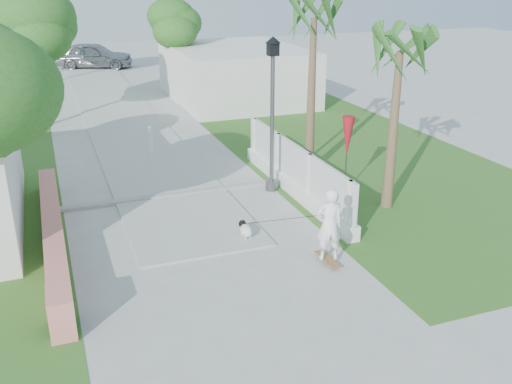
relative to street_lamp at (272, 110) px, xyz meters
name	(u,v)px	position (x,y,z in m)	size (l,w,h in m)	color
ground	(240,302)	(-2.90, -5.50, -2.43)	(90.00, 90.00, 0.00)	#B7B7B2
path_strip	(110,100)	(-2.90, 14.50, -2.40)	(3.20, 36.00, 0.06)	#B7B7B2
curb	(172,195)	(-2.90, 0.50, -2.38)	(6.50, 0.25, 0.10)	#999993
grass_right	(351,152)	(4.10, 2.50, -2.42)	(8.00, 20.00, 0.01)	#3B6921
pink_wall	(54,240)	(-6.20, -1.95, -2.11)	(0.45, 8.20, 0.80)	#DC7770
lattice_fence	(294,176)	(0.50, -0.50, -1.88)	(0.35, 7.00, 1.50)	white
building_right	(235,73)	(3.10, 12.50, -1.13)	(6.00, 8.00, 2.60)	silver
street_lamp	(272,110)	(0.00, 0.00, 0.00)	(0.44, 0.44, 4.44)	#59595E
bollard	(151,140)	(-2.70, 4.50, -1.84)	(0.14, 0.14, 1.09)	white
patio_umbrella	(348,138)	(1.90, -1.00, -0.74)	(0.36, 0.36, 2.30)	#59595E
tree_path_left	(38,31)	(-5.88, 10.48, 1.39)	(3.40, 3.40, 5.23)	#4C3826
tree_path_right	(169,26)	(0.32, 14.48, 1.07)	(3.00, 3.00, 4.79)	#4C3826
tree_path_far	(38,14)	(-5.68, 20.48, 1.39)	(3.20, 3.20, 5.17)	#4C3826
palm_far	(314,29)	(1.70, 1.00, 2.06)	(1.80, 1.80, 5.30)	brown
palm_near	(399,62)	(2.50, -2.30, 1.53)	(1.80, 1.80, 4.70)	brown
skateboarder	(288,221)	(-1.16, -3.81, -1.65)	(1.63, 2.45, 1.77)	olive
dog	(246,230)	(-1.83, -2.83, -2.19)	(0.32, 0.63, 0.43)	silver
parked_car	(94,55)	(-2.53, 25.14, -1.58)	(2.00, 4.97, 1.69)	#999BA0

